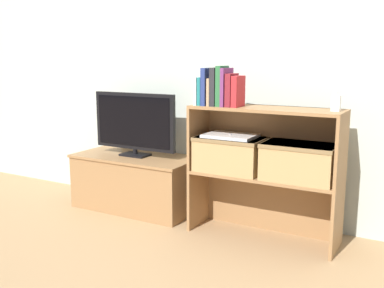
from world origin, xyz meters
TOP-DOWN VIEW (x-y plane):
  - ground_plane at (0.00, 0.00)m, footprint 16.00×16.00m
  - wall_back at (0.00, 0.49)m, footprint 10.00×0.05m
  - tv_stand at (-0.55, 0.23)m, footprint 0.98×0.48m
  - tv at (-0.55, 0.23)m, footprint 0.72×0.14m
  - bookshelf_lower_tier at (0.54, 0.22)m, footprint 0.98×0.31m
  - bookshelf_upper_tier at (0.54, 0.22)m, footprint 0.98×0.31m
  - book_ivory at (0.09, 0.10)m, footprint 0.02×0.13m
  - book_teal at (0.11, 0.10)m, footprint 0.02×0.13m
  - book_navy at (0.15, 0.10)m, footprint 0.03×0.15m
  - book_tan at (0.18, 0.10)m, footprint 0.02×0.13m
  - book_charcoal at (0.21, 0.10)m, footprint 0.04×0.14m
  - book_forest at (0.25, 0.10)m, footprint 0.04×0.13m
  - book_plum at (0.29, 0.10)m, footprint 0.02×0.16m
  - book_maroon at (0.32, 0.10)m, footprint 0.04×0.14m
  - book_crimson at (0.37, 0.10)m, footprint 0.04×0.14m
  - baby_monitor at (0.97, 0.16)m, footprint 0.05×0.04m
  - storage_basket_left at (0.30, 0.14)m, footprint 0.45×0.28m
  - storage_basket_right at (0.77, 0.14)m, footprint 0.45×0.28m
  - laptop at (0.30, 0.14)m, footprint 0.33×0.24m

SIDE VIEW (x-z plane):
  - ground_plane at x=0.00m, z-range 0.00..0.00m
  - tv_stand at x=-0.55m, z-range 0.00..0.43m
  - bookshelf_lower_tier at x=0.54m, z-range 0.06..0.49m
  - storage_basket_left at x=0.30m, z-range 0.44..0.67m
  - storage_basket_right at x=0.77m, z-range 0.44..0.67m
  - laptop at x=0.30m, z-range 0.66..0.68m
  - tv at x=-0.55m, z-range 0.44..0.94m
  - bookshelf_upper_tier at x=0.54m, z-range 0.49..0.93m
  - baby_monitor at x=0.97m, z-range 0.86..0.98m
  - book_tan at x=0.18m, z-range 0.87..1.05m
  - book_ivory at x=0.09m, z-range 0.87..1.05m
  - book_teal at x=0.11m, z-range 0.87..1.06m
  - book_crimson at x=0.37m, z-range 0.87..1.07m
  - book_maroon at x=0.32m, z-range 0.87..1.08m
  - book_navy at x=0.15m, z-range 0.87..1.12m
  - book_plum at x=0.29m, z-range 0.87..1.12m
  - book_charcoal at x=0.21m, z-range 0.87..1.12m
  - book_forest at x=0.25m, z-range 0.87..1.13m
  - wall_back at x=0.00m, z-range 0.00..2.40m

